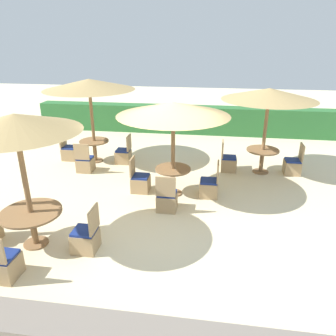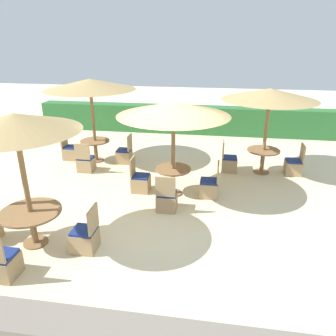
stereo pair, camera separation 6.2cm
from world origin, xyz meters
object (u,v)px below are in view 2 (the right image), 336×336
round_table_front_left (31,217)px  patio_chair_front_left_south (2,264)px  parasol_back_left (90,85)px  patio_chair_back_left_west (71,152)px  round_table_back_right (263,155)px  round_table_back_left (95,145)px  parasol_center (173,109)px  parasol_front_left (14,123)px  patio_chair_back_left_south (86,163)px  parasol_back_right (270,95)px  patio_chair_center_south (167,200)px  patio_chair_center_west (140,182)px  patio_chair_back_left_east (125,155)px  patio_chair_back_right_east (294,166)px  patio_chair_center_east (210,187)px  patio_chair_back_right_west (229,163)px  patio_chair_front_left_east (85,238)px  round_table_center (173,175)px

round_table_front_left → patio_chair_front_left_south: size_ratio=1.26×
parasol_back_left → patio_chair_back_left_west: bearing=179.0°
round_table_back_right → round_table_back_left: (-5.29, 0.19, -0.02)m
parasol_center → patio_chair_back_left_west: bearing=151.4°
parasol_front_left → round_table_front_left: (0.00, -0.00, -1.86)m
round_table_front_left → patio_chair_back_left_south: size_ratio=1.26×
parasol_back_right → patio_chair_center_south: bearing=-132.3°
patio_chair_center_south → patio_chair_center_west: (-0.86, 0.91, 0.00)m
patio_chair_back_left_east → patio_chair_back_left_south: bearing=132.6°
patio_chair_back_right_east → round_table_back_left: bearing=88.3°
patio_chair_center_east → round_table_back_left: 4.31m
patio_chair_back_right_west → parasol_front_left: (-3.86, -4.45, 2.19)m
patio_chair_back_right_east → patio_chair_back_right_west: size_ratio=1.00×
patio_chair_center_south → round_table_front_left: (-2.38, -1.74, 0.33)m
round_table_back_right → parasol_center: parasol_center is taller
parasol_back_right → patio_chair_back_left_east: (-4.32, 0.17, -2.07)m
patio_chair_front_left_east → patio_chair_center_west: bearing=-9.3°
patio_chair_center_south → patio_chair_center_east: bearing=41.9°
parasol_front_left → patio_chair_center_east: bearing=38.0°
patio_chair_back_left_south → patio_chair_front_left_east: bearing=-68.2°
parasol_back_right → patio_chair_center_east: (-1.50, -1.84, -2.07)m
patio_chair_front_left_south → round_table_back_right: bearing=48.3°
patio_chair_back_left_east → patio_chair_front_left_east: bearing=-173.3°
patio_chair_center_west → patio_chair_back_left_west: (-2.86, 2.01, 0.00)m
round_table_center → patio_chair_back_left_east: (-1.87, 2.00, -0.27)m
patio_chair_center_west → parasol_back_left: size_ratio=0.33×
parasol_back_right → parasol_front_left: bearing=-137.4°
round_table_center → round_table_back_left: (-2.85, 2.02, -0.00)m
parasol_back_left → patio_chair_front_left_east: bearing=-71.9°
patio_chair_back_right_east → round_table_front_left: (-5.76, -4.46, 0.33)m
patio_chair_center_south → patio_chair_back_left_east: 3.42m
round_table_center → round_table_front_left: bearing=-132.4°
parasol_back_right → round_table_back_left: (-5.29, 0.19, -1.81)m
round_table_center → patio_chair_center_east: patio_chair_center_east is taller
round_table_back_left → patio_chair_front_left_south: bearing=-85.6°
patio_chair_center_west → patio_chair_back_left_south: bearing=-119.3°
patio_chair_center_south → patio_chair_front_left_south: (-2.39, -2.74, 0.00)m
round_table_back_right → patio_chair_back_right_east: bearing=0.4°
patio_chair_front_left_south → round_table_center: bearing=56.3°
round_table_back_right → parasol_front_left: bearing=-137.4°
parasol_back_left → round_table_back_right: bearing=-2.1°
patio_chair_back_right_east → patio_chair_center_east: (-2.42, -1.85, 0.00)m
parasol_back_left → patio_chair_center_east: bearing=-28.2°
patio_chair_front_left_south → patio_chair_back_left_east: 5.64m
parasol_front_left → patio_chair_front_left_south: bearing=-90.6°
patio_chair_center_east → patio_chair_back_left_south: (-3.78, 1.13, 0.00)m
round_table_back_right → parasol_center: 3.49m
patio_chair_front_left_south → patio_chair_back_left_south: bearing=95.1°
patio_chair_back_left_south → patio_chair_back_left_west: (-0.91, 0.92, 0.00)m
parasol_front_left → patio_chair_back_left_west: size_ratio=2.83×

